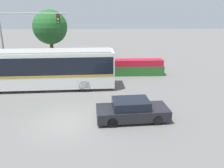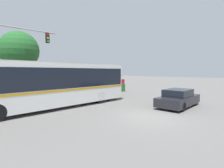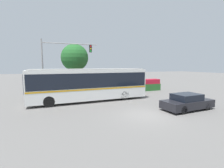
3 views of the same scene
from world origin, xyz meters
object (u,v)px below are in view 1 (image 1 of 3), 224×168
sedan_foreground (132,110)px  street_tree_left (50,27)px  traffic_light_pole (19,33)px  city_bus (43,67)px

sedan_foreground → street_tree_left: 15.50m
traffic_light_pole → street_tree_left: size_ratio=1.00×
city_bus → street_tree_left: bearing=-87.0°
sedan_foreground → street_tree_left: bearing=116.4°
sedan_foreground → street_tree_left: (-7.61, 12.85, 4.14)m
traffic_light_pole → street_tree_left: (2.32, 3.14, 0.30)m
city_bus → sedan_foreground: (6.95, -6.22, -1.28)m
city_bus → traffic_light_pole: (-2.97, 3.49, 2.56)m
traffic_light_pole → city_bus: bearing=-49.6°
sedan_foreground → traffic_light_pole: size_ratio=0.69×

